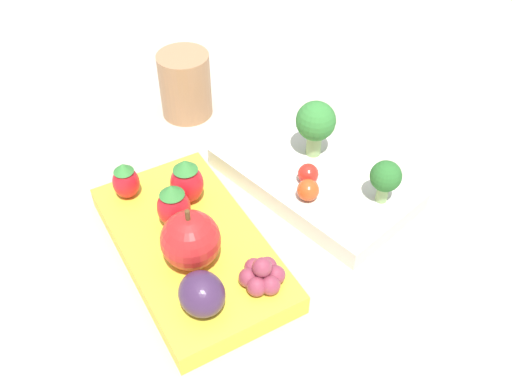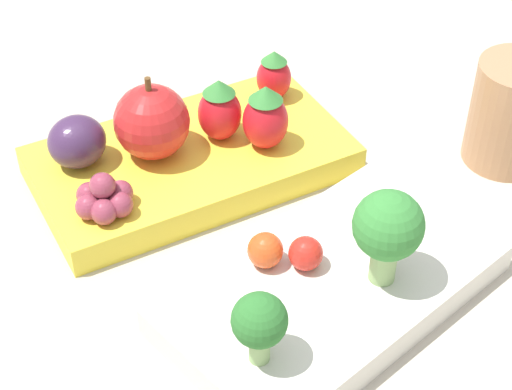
{
  "view_description": "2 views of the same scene",
  "coord_description": "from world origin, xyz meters",
  "px_view_note": "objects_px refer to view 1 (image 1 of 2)",
  "views": [
    {
      "loc": [
        0.33,
        -0.24,
        0.41
      ],
      "look_at": [
        0.01,
        -0.0,
        0.03
      ],
      "focal_mm": 40.0,
      "sensor_mm": 36.0,
      "label": 1
    },
    {
      "loc": [
        0.25,
        0.33,
        0.39
      ],
      "look_at": [
        0.01,
        -0.0,
        0.03
      ],
      "focal_mm": 60.0,
      "sensor_mm": 36.0,
      "label": 2
    }
  ],
  "objects_px": {
    "broccoli_floret_1": "(316,123)",
    "strawberry_0": "(173,206)",
    "strawberry_1": "(126,180)",
    "plum": "(202,294)",
    "broccoli_floret_0": "(386,178)",
    "bento_box_fruit": "(191,247)",
    "cherry_tomato_0": "(308,174)",
    "bento_box_savoury": "(313,178)",
    "drinking_cup": "(185,85)",
    "cherry_tomato_1": "(308,190)",
    "strawberry_2": "(187,181)",
    "grape_cluster": "(262,275)",
    "apple": "(191,240)"
  },
  "relations": [
    {
      "from": "broccoli_floret_1",
      "to": "strawberry_0",
      "type": "xyz_separation_m",
      "value": [
        0.0,
        -0.17,
        -0.02
      ]
    },
    {
      "from": "strawberry_1",
      "to": "plum",
      "type": "distance_m",
      "value": 0.16
    },
    {
      "from": "broccoli_floret_0",
      "to": "bento_box_fruit",
      "type": "bearing_deg",
      "value": -111.24
    },
    {
      "from": "broccoli_floret_0",
      "to": "cherry_tomato_0",
      "type": "xyz_separation_m",
      "value": [
        -0.06,
        -0.04,
        -0.02
      ]
    },
    {
      "from": "broccoli_floret_1",
      "to": "bento_box_fruit",
      "type": "bearing_deg",
      "value": -81.61
    },
    {
      "from": "strawberry_0",
      "to": "plum",
      "type": "bearing_deg",
      "value": -18.38
    },
    {
      "from": "bento_box_savoury",
      "to": "strawberry_0",
      "type": "relative_size",
      "value": 4.57
    },
    {
      "from": "cherry_tomato_0",
      "to": "strawberry_1",
      "type": "bearing_deg",
      "value": -120.61
    },
    {
      "from": "broccoli_floret_0",
      "to": "plum",
      "type": "bearing_deg",
      "value": -89.69
    },
    {
      "from": "strawberry_1",
      "to": "bento_box_fruit",
      "type": "bearing_deg",
      "value": 11.48
    },
    {
      "from": "bento_box_fruit",
      "to": "strawberry_1",
      "type": "height_order",
      "value": "strawberry_1"
    },
    {
      "from": "broccoli_floret_1",
      "to": "broccoli_floret_0",
      "type": "bearing_deg",
      "value": 3.68
    },
    {
      "from": "cherry_tomato_0",
      "to": "drinking_cup",
      "type": "bearing_deg",
      "value": -174.72
    },
    {
      "from": "strawberry_0",
      "to": "strawberry_1",
      "type": "bearing_deg",
      "value": -163.84
    },
    {
      "from": "broccoli_floret_1",
      "to": "cherry_tomato_1",
      "type": "bearing_deg",
      "value": -45.7
    },
    {
      "from": "bento_box_savoury",
      "to": "broccoli_floret_1",
      "type": "height_order",
      "value": "broccoli_floret_1"
    },
    {
      "from": "bento_box_fruit",
      "to": "strawberry_0",
      "type": "height_order",
      "value": "strawberry_0"
    },
    {
      "from": "bento_box_fruit",
      "to": "drinking_cup",
      "type": "xyz_separation_m",
      "value": [
        -0.2,
        0.12,
        0.03
      ]
    },
    {
      "from": "broccoli_floret_0",
      "to": "broccoli_floret_1",
      "type": "relative_size",
      "value": 0.73
    },
    {
      "from": "bento_box_fruit",
      "to": "bento_box_savoury",
      "type": "bearing_deg",
      "value": 91.1
    },
    {
      "from": "broccoli_floret_0",
      "to": "cherry_tomato_0",
      "type": "height_order",
      "value": "broccoli_floret_0"
    },
    {
      "from": "bento_box_fruit",
      "to": "broccoli_floret_0",
      "type": "xyz_separation_m",
      "value": [
        0.07,
        0.18,
        0.04
      ]
    },
    {
      "from": "strawberry_1",
      "to": "plum",
      "type": "relative_size",
      "value": 1.0
    },
    {
      "from": "cherry_tomato_1",
      "to": "plum",
      "type": "height_order",
      "value": "plum"
    },
    {
      "from": "strawberry_2",
      "to": "grape_cluster",
      "type": "bearing_deg",
      "value": -2.18
    },
    {
      "from": "bento_box_savoury",
      "to": "drinking_cup",
      "type": "distance_m",
      "value": 0.2
    },
    {
      "from": "strawberry_0",
      "to": "strawberry_1",
      "type": "xyz_separation_m",
      "value": [
        -0.06,
        -0.02,
        -0.0
      ]
    },
    {
      "from": "strawberry_0",
      "to": "grape_cluster",
      "type": "distance_m",
      "value": 0.11
    },
    {
      "from": "apple",
      "to": "strawberry_1",
      "type": "relative_size",
      "value": 1.54
    },
    {
      "from": "broccoli_floret_1",
      "to": "apple",
      "type": "bearing_deg",
      "value": -75.31
    },
    {
      "from": "strawberry_2",
      "to": "plum",
      "type": "xyz_separation_m",
      "value": [
        0.12,
        -0.06,
        -0.01
      ]
    },
    {
      "from": "bento_box_fruit",
      "to": "grape_cluster",
      "type": "relative_size",
      "value": 5.77
    },
    {
      "from": "broccoli_floret_1",
      "to": "strawberry_1",
      "type": "relative_size",
      "value": 1.58
    },
    {
      "from": "bento_box_savoury",
      "to": "strawberry_2",
      "type": "relative_size",
      "value": 4.41
    },
    {
      "from": "grape_cluster",
      "to": "drinking_cup",
      "type": "distance_m",
      "value": 0.29
    },
    {
      "from": "bento_box_fruit",
      "to": "strawberry_2",
      "type": "relative_size",
      "value": 4.7
    },
    {
      "from": "drinking_cup",
      "to": "broccoli_floret_1",
      "type": "bearing_deg",
      "value": 17.22
    },
    {
      "from": "strawberry_1",
      "to": "broccoli_floret_0",
      "type": "bearing_deg",
      "value": 51.51
    },
    {
      "from": "bento_box_savoury",
      "to": "cherry_tomato_1",
      "type": "bearing_deg",
      "value": -50.54
    },
    {
      "from": "drinking_cup",
      "to": "plum",
      "type": "bearing_deg",
      "value": -29.42
    },
    {
      "from": "broccoli_floret_0",
      "to": "cherry_tomato_0",
      "type": "distance_m",
      "value": 0.08
    },
    {
      "from": "cherry_tomato_0",
      "to": "cherry_tomato_1",
      "type": "xyz_separation_m",
      "value": [
        0.02,
        -0.02,
        0.0
      ]
    },
    {
      "from": "cherry_tomato_0",
      "to": "strawberry_1",
      "type": "distance_m",
      "value": 0.18
    },
    {
      "from": "bento_box_savoury",
      "to": "grape_cluster",
      "type": "relative_size",
      "value": 5.42
    },
    {
      "from": "apple",
      "to": "strawberry_0",
      "type": "bearing_deg",
      "value": 166.51
    },
    {
      "from": "drinking_cup",
      "to": "strawberry_0",
      "type": "bearing_deg",
      "value": -34.73
    },
    {
      "from": "cherry_tomato_1",
      "to": "apple",
      "type": "relative_size",
      "value": 0.36
    },
    {
      "from": "apple",
      "to": "strawberry_2",
      "type": "bearing_deg",
      "value": 150.58
    },
    {
      "from": "cherry_tomato_0",
      "to": "bento_box_fruit",
      "type": "bearing_deg",
      "value": -92.29
    },
    {
      "from": "strawberry_2",
      "to": "strawberry_1",
      "type": "bearing_deg",
      "value": -132.32
    }
  ]
}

